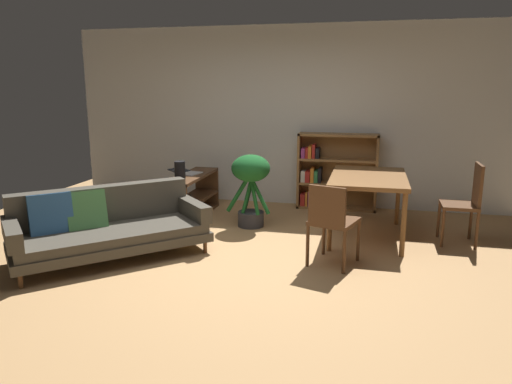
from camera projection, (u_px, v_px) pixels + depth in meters
ground_plane at (241, 262)px, 5.06m from camera, size 8.16×8.16×0.00m
back_wall_panel at (287, 117)px, 7.33m from camera, size 6.80×0.10×2.70m
fabric_couch at (106, 225)px, 5.16m from camera, size 2.03×2.01×0.74m
media_console at (192, 196)px, 6.76m from camera, size 0.36×1.32×0.60m
open_laptop at (187, 172)px, 6.79m from camera, size 0.46×0.38×0.07m
desk_speaker at (180, 170)px, 6.39m from camera, size 0.14×0.14×0.24m
potted_floor_plant at (251, 180)px, 6.21m from camera, size 0.60×0.50×0.95m
dining_table at (368, 182)px, 5.75m from camera, size 0.89×1.37×0.76m
dining_chair_near at (332, 219)px, 4.84m from camera, size 0.54×0.56×0.86m
dining_chair_far at (467, 200)px, 5.53m from camera, size 0.40×0.42×0.95m
bookshelf at (332, 172)px, 7.17m from camera, size 1.17×0.30×1.13m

